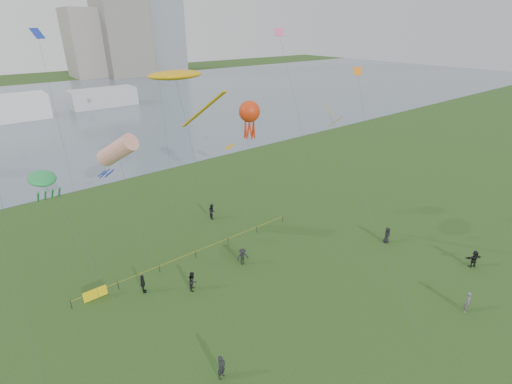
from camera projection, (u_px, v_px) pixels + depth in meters
ground_plane at (333, 323)px, 29.79m from camera, size 400.00×400.00×0.00m
lake at (50, 112)px, 100.85m from camera, size 400.00×120.00×0.08m
building_mid at (122, 31)px, 163.16m from camera, size 20.00×20.00×38.00m
building_low at (87, 43)px, 161.55m from camera, size 16.00×18.00×28.00m
pavilion_right at (103, 98)px, 106.35m from camera, size 18.00×7.00×5.00m
fence at (138, 276)px, 34.36m from camera, size 24.07×0.07×1.05m
kite_flyer at (468, 302)px, 30.60m from camera, size 0.79×0.61×1.91m
spectator_a at (193, 281)px, 33.19m from camera, size 1.10×1.13×1.83m
spectator_b at (243, 257)px, 36.65m from camera, size 1.28×0.91×1.80m
spectator_c at (143, 284)px, 32.79m from camera, size 0.79×1.16×1.82m
spectator_d at (387, 235)px, 40.37m from camera, size 0.92×0.63×1.80m
spectator_e at (474, 259)px, 36.28m from camera, size 1.73×1.30×1.81m
spectator_f at (221, 367)px, 24.80m from camera, size 0.80×0.66×1.89m
spectator_g at (212, 211)px, 45.37m from camera, size 0.91×1.06×1.91m
kite_stingray at (176, 76)px, 32.11m from camera, size 5.04×10.05×18.25m
kite_windsock at (118, 150)px, 36.10m from camera, size 4.24×8.48×12.56m
kite_creature at (42, 179)px, 32.32m from camera, size 3.31×10.92×10.02m
kite_octopus at (249, 112)px, 38.94m from camera, size 5.13×5.08×14.64m
kite_delta at (333, 119)px, 35.43m from camera, size 5.50×15.48×15.00m
small_kites at (148, 11)px, 30.74m from camera, size 33.90×17.14×14.57m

